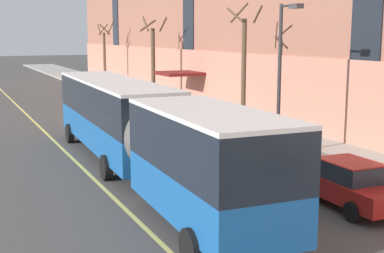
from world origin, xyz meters
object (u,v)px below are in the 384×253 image
(street_tree_far_uptown, at_px, (153,59))
(street_lamp, at_px, (283,64))
(parked_car_darkgray_3, at_px, (88,87))
(street_tree_far_downtown, at_px, (105,54))
(parked_car_red_1, at_px, (346,183))
(parked_car_silver_4, at_px, (166,117))
(city_bus, at_px, (138,126))
(street_tree_mid_block, at_px, (244,67))
(parked_car_green_2, at_px, (243,144))

(street_tree_far_uptown, distance_m, street_lamp, 21.61)
(parked_car_darkgray_3, distance_m, street_tree_far_uptown, 8.95)
(parked_car_darkgray_3, height_order, street_tree_far_downtown, street_tree_far_downtown)
(parked_car_red_1, bearing_deg, street_lamp, 74.32)
(parked_car_red_1, bearing_deg, street_tree_far_uptown, 82.35)
(parked_car_red_1, xyz_separation_m, parked_car_silver_4, (-0.03, 15.82, 0.00))
(parked_car_red_1, height_order, street_tree_far_uptown, street_tree_far_uptown)
(street_tree_far_downtown, bearing_deg, city_bus, -103.63)
(street_tree_far_downtown, bearing_deg, street_lamp, -93.07)
(parked_car_red_1, bearing_deg, parked_car_darkgray_3, 89.84)
(street_tree_far_downtown, bearing_deg, street_tree_mid_block, -90.05)
(city_bus, distance_m, street_tree_mid_block, 11.42)
(parked_car_green_2, bearing_deg, street_lamp, -12.95)
(street_tree_mid_block, relative_size, street_tree_far_downtown, 1.04)
(street_tree_mid_block, bearing_deg, city_bus, -141.51)
(city_bus, relative_size, parked_car_green_2, 4.24)
(parked_car_red_1, distance_m, street_tree_far_downtown, 43.08)
(street_lamp, bearing_deg, city_bus, -177.41)
(city_bus, height_order, street_tree_far_uptown, street_tree_far_uptown)
(city_bus, relative_size, street_tree_far_uptown, 2.91)
(city_bus, height_order, street_lamp, street_lamp)
(parked_car_green_2, relative_size, parked_car_silver_4, 1.05)
(city_bus, bearing_deg, street_tree_mid_block, 38.49)
(street_tree_far_downtown, bearing_deg, parked_car_silver_4, -98.04)
(parked_car_darkgray_3, xyz_separation_m, street_lamp, (1.74, -29.16, 3.55))
(street_tree_mid_block, height_order, street_tree_far_uptown, street_tree_mid_block)
(parked_car_green_2, xyz_separation_m, street_tree_mid_block, (3.65, 6.31, 3.01))
(street_tree_far_uptown, height_order, street_tree_far_downtown, street_tree_far_downtown)
(parked_car_darkgray_3, xyz_separation_m, street_tree_far_downtown, (3.68, 7.10, 2.82))
(street_tree_far_uptown, xyz_separation_m, street_tree_far_downtown, (0.02, 14.75, -0.04))
(parked_car_darkgray_3, relative_size, street_tree_far_downtown, 0.64)
(city_bus, relative_size, parked_car_red_1, 4.31)
(parked_car_darkgray_3, xyz_separation_m, parked_car_silver_4, (-0.13, -19.90, 0.00))
(parked_car_silver_4, xyz_separation_m, street_tree_far_uptown, (3.80, 12.25, 2.86))
(parked_car_darkgray_3, bearing_deg, street_tree_far_uptown, -64.39)
(parked_car_darkgray_3, bearing_deg, street_lamp, -86.58)
(street_tree_mid_block, height_order, street_lamp, street_tree_mid_block)
(street_tree_mid_block, bearing_deg, parked_car_darkgray_3, 99.25)
(parked_car_darkgray_3, relative_size, parked_car_silver_4, 0.99)
(parked_car_darkgray_3, bearing_deg, parked_car_red_1, -90.16)
(street_tree_mid_block, relative_size, street_lamp, 1.07)
(parked_car_darkgray_3, xyz_separation_m, street_tree_mid_block, (3.66, -22.45, 3.01))
(street_tree_far_uptown, relative_size, street_tree_far_downtown, 0.99)
(parked_car_red_1, distance_m, parked_car_green_2, 6.96)
(parked_car_darkgray_3, distance_m, street_lamp, 29.43)
(city_bus, bearing_deg, street_tree_far_uptown, 67.92)
(parked_car_red_1, distance_m, street_tree_mid_block, 14.13)
(parked_car_darkgray_3, bearing_deg, parked_car_green_2, -89.99)
(city_bus, relative_size, parked_car_darkgray_3, 4.50)
(parked_car_red_1, bearing_deg, parked_car_silver_4, 90.10)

